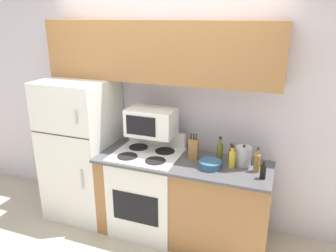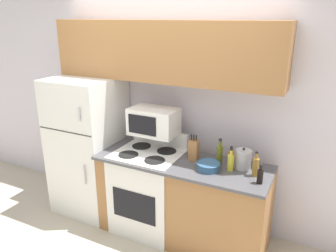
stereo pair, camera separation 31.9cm
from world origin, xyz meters
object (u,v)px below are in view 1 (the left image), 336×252
at_px(bottle_vinegar, 257,162).
at_px(microwave, 151,122).
at_px(kettle, 243,156).
at_px(bottle_cooking_spray, 232,159).
at_px(bottle_hot_sauce, 231,155).
at_px(bowl, 210,164).
at_px(refrigerator, 82,149).
at_px(bottle_soy_sauce, 263,171).
at_px(bottle_olive_oil, 220,152).
at_px(stove, 147,191).
at_px(knife_block, 194,149).

bearing_deg(bottle_vinegar, microwave, 173.20).
bearing_deg(bottle_vinegar, kettle, 143.17).
relative_size(bottle_cooking_spray, bottle_hot_sauce, 1.10).
bearing_deg(bowl, bottle_cooking_spray, 23.66).
distance_m(refrigerator, microwave, 0.94).
distance_m(bottle_soy_sauce, bottle_hot_sauce, 0.40).
bearing_deg(kettle, bottle_cooking_spray, -135.06).
xyz_separation_m(refrigerator, bottle_cooking_spray, (1.73, -0.06, 0.17)).
bearing_deg(bottle_soy_sauce, bottle_hot_sauce, 144.70).
relative_size(bottle_soy_sauce, bottle_hot_sauce, 0.90).
bearing_deg(bottle_soy_sauce, kettle, 132.35).
height_order(microwave, bottle_vinegar, microwave).
bearing_deg(bottle_soy_sauce, bottle_vinegar, 118.82).
height_order(bottle_cooking_spray, bottle_olive_oil, bottle_olive_oil).
xyz_separation_m(bottle_cooking_spray, bottle_vinegar, (0.23, -0.01, 0.01)).
bearing_deg(microwave, bottle_soy_sauce, -12.19).
xyz_separation_m(stove, bottle_vinegar, (1.11, 0.00, 0.52)).
relative_size(microwave, bottle_hot_sauce, 2.50).
xyz_separation_m(microwave, bottle_soy_sauce, (1.18, -0.25, -0.25)).
relative_size(bowl, bottle_vinegar, 0.93).
xyz_separation_m(microwave, bowl, (0.69, -0.20, -0.28)).
bearing_deg(bottle_cooking_spray, bottle_vinegar, -2.98).
xyz_separation_m(bottle_cooking_spray, bottle_hot_sauce, (-0.03, 0.10, -0.01)).
relative_size(knife_block, bottle_soy_sauce, 1.51).
xyz_separation_m(knife_block, bottle_vinegar, (0.63, -0.07, -0.01)).
distance_m(microwave, bowl, 0.77).
bearing_deg(bottle_soy_sauce, refrigerator, 174.66).
relative_size(knife_block, bowl, 1.22).
xyz_separation_m(bottle_olive_oil, kettle, (0.23, 0.00, -0.01)).
bearing_deg(bowl, bottle_soy_sauce, -6.08).
relative_size(bottle_olive_oil, bottle_vinegar, 1.08).
height_order(refrigerator, bottle_soy_sauce, refrigerator).
height_order(stove, kettle, kettle).
height_order(stove, bottle_hot_sauce, bottle_hot_sauce).
bearing_deg(kettle, knife_block, -176.19).
bearing_deg(stove, bottle_olive_oil, 7.76).
bearing_deg(bottle_olive_oil, bottle_hot_sauce, 4.07).
height_order(stove, bowl, stove).
xyz_separation_m(bottle_soy_sauce, kettle, (-0.21, 0.23, 0.02)).
bearing_deg(microwave, refrigerator, -175.64).
bearing_deg(stove, bottle_vinegar, 0.07).
distance_m(knife_block, bowl, 0.26).
xyz_separation_m(knife_block, bottle_olive_oil, (0.26, 0.03, -0.01)).
relative_size(knife_block, bottle_olive_oil, 1.05).
distance_m(bottle_soy_sauce, bottle_vinegar, 0.14).
distance_m(stove, bottle_vinegar, 1.23).
distance_m(bottle_cooking_spray, bottle_olive_oil, 0.16).
height_order(knife_block, bottle_hot_sauce, knife_block).
relative_size(refrigerator, microwave, 3.22).
bearing_deg(bottle_soy_sauce, knife_block, 164.37).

